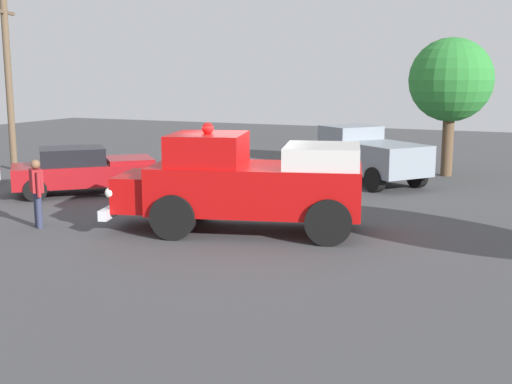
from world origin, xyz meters
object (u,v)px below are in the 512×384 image
object	(u,v)px
vintage_fire_truck	(246,182)
spectator_seated	(202,174)
oak_tree_left	(451,81)
utility_pole	(9,81)
traffic_cone	(237,187)
spectator_standing	(37,189)
classic_hot_rod	(84,170)
parked_pickup	(366,154)
lawn_chair_near_truck	(203,177)

from	to	relation	value
vintage_fire_truck	spectator_seated	xyz separation A→B (m)	(-3.45, -3.05, -0.50)
oak_tree_left	utility_pole	bearing A→B (deg)	-71.72
vintage_fire_truck	traffic_cone	distance (m)	4.56
spectator_standing	traffic_cone	bearing A→B (deg)	154.32
spectator_standing	oak_tree_left	world-z (taller)	oak_tree_left
oak_tree_left	classic_hot_rod	bearing A→B (deg)	-50.02
parked_pickup	utility_pole	size ratio (longest dim) A/B	0.74
classic_hot_rod	lawn_chair_near_truck	world-z (taller)	classic_hot_rod
utility_pole	spectator_standing	bearing A→B (deg)	46.96
parked_pickup	spectator_seated	world-z (taller)	parked_pickup
lawn_chair_near_truck	oak_tree_left	world-z (taller)	oak_tree_left
lawn_chair_near_truck	spectator_seated	size ratio (longest dim) A/B	0.79
parked_pickup	spectator_standing	size ratio (longest dim) A/B	2.93
lawn_chair_near_truck	utility_pole	bearing A→B (deg)	-101.87
lawn_chair_near_truck	traffic_cone	world-z (taller)	lawn_chair_near_truck
parked_pickup	lawn_chair_near_truck	world-z (taller)	parked_pickup
parked_pickup	lawn_chair_near_truck	bearing A→B (deg)	-40.91
parked_pickup	lawn_chair_near_truck	size ratio (longest dim) A/B	4.80
vintage_fire_truck	utility_pole	xyz separation A→B (m)	(-5.57, -12.60, 2.24)
classic_hot_rod	spectator_standing	size ratio (longest dim) A/B	2.66
oak_tree_left	utility_pole	size ratio (longest dim) A/B	0.76
vintage_fire_truck	oak_tree_left	world-z (taller)	oak_tree_left
traffic_cone	vintage_fire_truck	bearing A→B (deg)	28.52
oak_tree_left	lawn_chair_near_truck	bearing A→B (deg)	-40.97
utility_pole	spectator_seated	bearing A→B (deg)	77.46
spectator_seated	lawn_chair_near_truck	bearing A→B (deg)	-162.34
parked_pickup	traffic_cone	world-z (taller)	parked_pickup
classic_hot_rod	traffic_cone	bearing A→B (deg)	107.43
parked_pickup	oak_tree_left	distance (m)	4.35
lawn_chair_near_truck	traffic_cone	distance (m)	1.06
oak_tree_left	vintage_fire_truck	bearing A→B (deg)	-16.35
lawn_chair_near_truck	vintage_fire_truck	bearing A→B (deg)	40.90
utility_pole	lawn_chair_near_truck	bearing A→B (deg)	78.13
classic_hot_rod	parked_pickup	bearing A→B (deg)	126.58
parked_pickup	traffic_cone	bearing A→B (deg)	-35.34
vintage_fire_truck	spectator_standing	bearing A→B (deg)	-70.76
vintage_fire_truck	spectator_standing	xyz separation A→B (m)	(1.69, -4.83, -0.23)
spectator_seated	spectator_standing	world-z (taller)	spectator_standing
parked_pickup	traffic_cone	distance (m)	5.14
vintage_fire_truck	classic_hot_rod	bearing A→B (deg)	-110.27
vintage_fire_truck	classic_hot_rod	distance (m)	7.19
spectator_standing	traffic_cone	xyz separation A→B (m)	(-5.61, 2.70, -0.66)
parked_pickup	spectator_standing	bearing A→B (deg)	-30.02
utility_pole	oak_tree_left	bearing A→B (deg)	108.28
spectator_seated	utility_pole	world-z (taller)	utility_pole
spectator_standing	traffic_cone	world-z (taller)	spectator_standing
vintage_fire_truck	oak_tree_left	distance (m)	11.46
lawn_chair_near_truck	utility_pole	xyz separation A→B (m)	(-2.00, -9.51, 2.85)
lawn_chair_near_truck	spectator_seated	bearing A→B (deg)	17.66
vintage_fire_truck	spectator_seated	world-z (taller)	vintage_fire_truck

